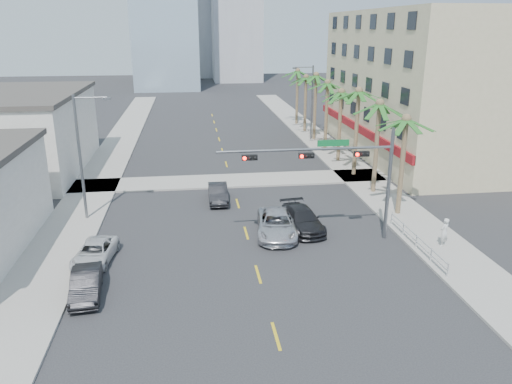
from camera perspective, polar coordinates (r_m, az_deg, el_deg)
ground at (r=25.21m, az=1.51°, el=-13.59°), size 260.00×260.00×0.00m
sidewalk_right at (r=45.87m, az=12.48°, el=1.12°), size 4.00×120.00×0.15m
sidewalk_left at (r=44.03m, az=-18.37°, el=-0.12°), size 4.00×120.00×0.15m
sidewalk_cross at (r=45.23m, az=-2.84°, el=1.30°), size 80.00×4.00×0.15m
building_right at (r=57.39m, az=19.22°, el=11.54°), size 15.25×28.00×15.00m
building_left_far at (r=52.57m, az=-25.32°, el=5.94°), size 11.00×18.00×7.20m
traffic_signal_mast at (r=31.59m, az=9.74°, el=2.92°), size 11.12×0.54×7.20m
palm_tree_0 at (r=36.90m, az=16.81°, el=7.84°), size 4.80×4.80×7.80m
palm_tree_1 at (r=41.58m, az=13.96°, el=9.67°), size 4.80×4.80×8.16m
palm_tree_2 at (r=46.37m, az=11.67°, el=11.12°), size 4.80×4.80×8.52m
palm_tree_3 at (r=51.36m, az=9.73°, el=11.12°), size 4.80×4.80×7.80m
palm_tree_4 at (r=56.28m, az=8.19°, el=12.17°), size 4.80×4.80×8.16m
palm_tree_5 at (r=61.24m, az=6.89°, el=13.04°), size 4.80×4.80×8.52m
palm_tree_6 at (r=66.34m, az=5.74°, el=12.88°), size 4.80×4.80×7.80m
palm_tree_7 at (r=71.36m, az=4.78°, el=13.57°), size 4.80×4.80×8.16m
streetlight_left at (r=36.85m, az=-19.22°, el=4.36°), size 2.55×0.25×9.00m
streetlight_right at (r=61.41m, az=6.23°, el=10.52°), size 2.55×0.25×9.00m
guardrail at (r=32.93m, az=17.88°, el=-5.20°), size 0.08×8.08×1.00m
car_parked_mid at (r=27.68m, az=-18.86°, el=-9.94°), size 1.83×4.22×1.35m
car_parked_far at (r=31.28m, az=-17.94°, el=-6.61°), size 2.53×4.56×1.21m
car_lane_left at (r=39.92m, az=-4.36°, el=-0.14°), size 1.53×4.27×1.40m
car_lane_center at (r=33.47m, az=2.39°, el=-3.69°), size 3.28×5.88×1.55m
car_lane_right at (r=34.53m, az=5.31°, el=-3.11°), size 2.66×5.32×1.48m
pedestrian at (r=33.55m, az=20.72°, el=-4.31°), size 0.81×0.72×1.86m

